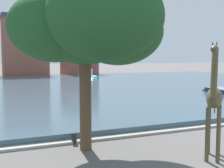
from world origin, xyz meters
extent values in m
cube|color=#3D5666|center=(0.00, 30.80, 0.19)|extent=(79.74, 45.33, 0.38)
cube|color=#ADA89E|center=(0.00, 7.88, 0.06)|extent=(79.74, 0.50, 0.12)
cylinder|color=#4C4228|center=(1.21, 3.29, 1.03)|extent=(0.15, 0.15, 2.06)
cylinder|color=#4C4228|center=(0.93, 3.56, 1.03)|extent=(0.15, 0.15, 2.06)
cylinder|color=#4C4228|center=(1.93, 4.04, 1.03)|extent=(0.15, 0.15, 2.06)
cylinder|color=#4C4228|center=(1.65, 4.31, 1.03)|extent=(0.15, 0.15, 2.06)
ellipsoid|color=#4C4228|center=(1.43, 3.80, 2.35)|extent=(1.53, 1.56, 0.79)
cylinder|color=#4C4228|center=(0.74, 3.08, 3.34)|extent=(0.91, 0.93, 1.76)
ellipsoid|color=#4C4228|center=(0.44, 2.76, 4.17)|extent=(0.53, 0.53, 0.26)
cone|color=#4C4228|center=(0.49, 2.72, 4.37)|extent=(0.06, 0.06, 0.15)
cone|color=#4C4228|center=(0.39, 2.81, 4.37)|extent=(0.06, 0.06, 0.15)
cylinder|color=#4C4228|center=(1.95, 4.35, 2.03)|extent=(0.19, 0.19, 0.83)
cube|color=teal|center=(9.61, 43.95, 0.33)|extent=(2.97, 7.97, 0.66)
ellipsoid|color=teal|center=(9.18, 40.28, 0.33)|extent=(2.18, 2.92, 0.63)
cube|color=#6EA5A8|center=(9.61, 43.95, 0.69)|extent=(2.91, 7.81, 0.06)
cube|color=silver|center=(9.68, 44.53, 1.22)|extent=(1.76, 2.87, 1.01)
cylinder|color=silver|center=(9.54, 43.37, 3.42)|extent=(0.12, 0.12, 5.51)
cylinder|color=silver|center=(9.70, 44.73, 1.56)|extent=(0.40, 2.71, 0.08)
ellipsoid|color=navy|center=(14.70, 18.79, 0.39)|extent=(1.75, 3.01, 0.74)
cylinder|color=brown|center=(-2.77, 6.74, 2.02)|extent=(0.49, 0.49, 4.05)
ellipsoid|color=#1E4C23|center=(-2.77, 6.74, 5.23)|extent=(4.37, 4.37, 3.28)
ellipsoid|color=#1E4C23|center=(-1.26, 6.79, 5.00)|extent=(3.89, 3.89, 2.92)
ellipsoid|color=#1E4C23|center=(-2.42, 7.90, 5.32)|extent=(3.49, 3.49, 2.61)
ellipsoid|color=#1E4C23|center=(-3.90, 7.05, 5.13)|extent=(3.85, 3.85, 2.89)
ellipsoid|color=#1E4C23|center=(-2.46, 5.32, 5.38)|extent=(4.40, 4.40, 3.30)
cylinder|color=#232326|center=(-3.00, 7.73, 0.25)|extent=(0.24, 0.24, 0.50)
cube|color=#8E5142|center=(0.77, 56.95, 5.64)|extent=(8.60, 6.02, 11.28)
cube|color=#42424C|center=(0.77, 56.95, 11.68)|extent=(8.78, 6.14, 0.80)
cube|color=#8E5142|center=(11.87, 56.81, 4.15)|extent=(6.53, 7.11, 8.30)
cube|color=brown|center=(11.87, 56.81, 8.70)|extent=(6.66, 7.25, 0.80)
camera|label=1|loc=(-6.56, -5.07, 3.92)|focal=47.90mm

